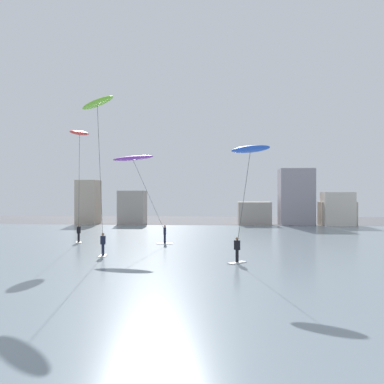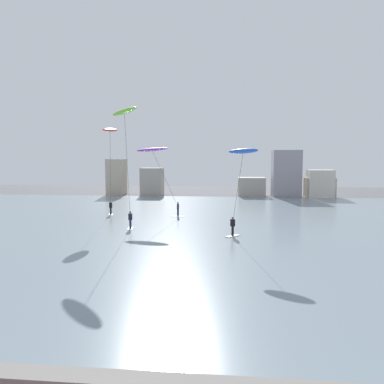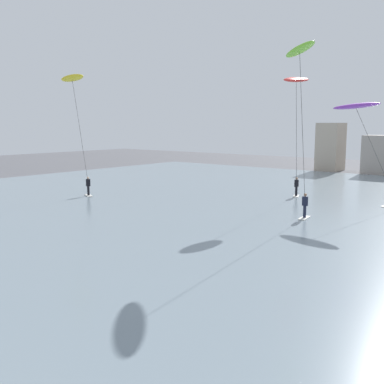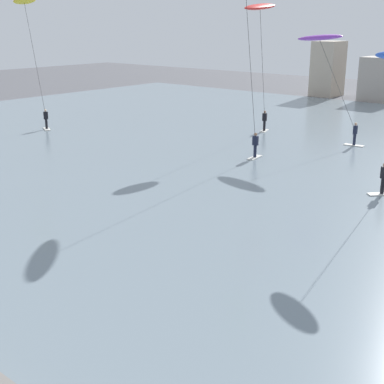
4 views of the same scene
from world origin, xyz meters
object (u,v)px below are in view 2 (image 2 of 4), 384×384
Objects in this scene: kitesurfer_red at (110,136)px; kitesurfer_purple at (155,155)px; kitesurfer_blue at (241,164)px; kitesurfer_lime at (125,122)px.

kitesurfer_red is 5.00m from kitesurfer_purple.
kitesurfer_red reaches higher than kitesurfer_blue.
kitesurfer_red is at bearing 144.50° from kitesurfer_blue.
kitesurfer_lime is 8.35m from kitesurfer_purple.
kitesurfer_red reaches higher than kitesurfer_purple.
kitesurfer_purple is (-8.79, 10.36, 0.84)m from kitesurfer_blue.
kitesurfer_red is 0.91× the size of kitesurfer_lime.
kitesurfer_lime is 1.41× the size of kitesurfer_purple.
kitesurfer_lime is at bearing -96.88° from kitesurfer_purple.
kitesurfer_blue is 0.67× the size of kitesurfer_lime.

